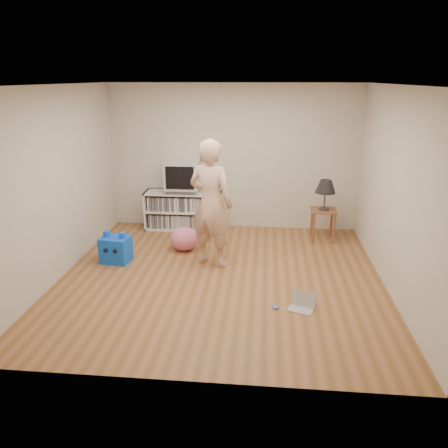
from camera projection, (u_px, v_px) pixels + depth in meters
name	position (u px, v px, depth m)	size (l,w,h in m)	color
ground	(221.00, 277.00, 6.18)	(4.50, 4.50, 0.00)	brown
walls	(220.00, 188.00, 5.76)	(4.52, 4.52, 2.60)	beige
ceiling	(220.00, 85.00, 5.35)	(4.50, 4.50, 0.01)	white
media_unit	(184.00, 210.00, 8.07)	(1.40, 0.45, 0.70)	white
dvd_deck	(183.00, 190.00, 7.93)	(0.45, 0.35, 0.07)	gray
crt_tv	(182.00, 175.00, 7.84)	(0.60, 0.53, 0.50)	#B0B0B5
side_table	(323.00, 217.00, 7.46)	(0.42, 0.42, 0.55)	brown
table_lamp	(326.00, 187.00, 7.29)	(0.34, 0.34, 0.52)	#333333
person	(211.00, 204.00, 6.33)	(0.69, 0.45, 1.89)	beige
laptop	(302.00, 304.00, 5.33)	(0.36, 0.33, 0.21)	silver
playing_cards	(275.00, 307.00, 5.35)	(0.07, 0.09, 0.02)	#485FC0
plush_blue	(116.00, 249.00, 6.64)	(0.46, 0.40, 0.48)	blue
plush_pink	(184.00, 239.00, 7.10)	(0.45, 0.45, 0.38)	#D7637E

